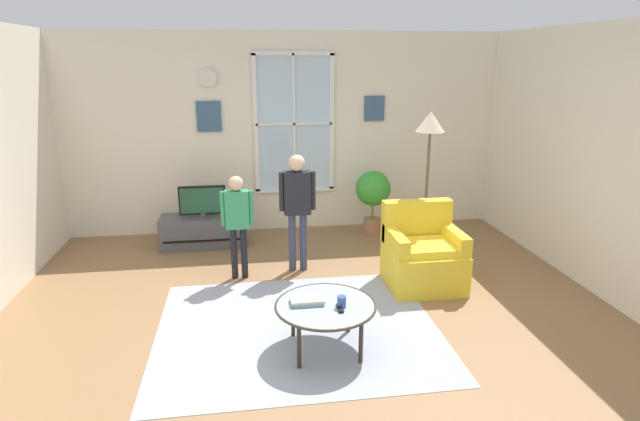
# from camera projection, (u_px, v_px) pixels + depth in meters

# --- Properties ---
(ground_plane) EXTENTS (6.54, 6.56, 0.02)m
(ground_plane) POSITION_uv_depth(u_px,v_px,m) (316.00, 333.00, 4.58)
(ground_plane) COLOR olive
(back_wall) EXTENTS (5.94, 0.17, 2.71)m
(back_wall) POSITION_uv_depth(u_px,v_px,m) (286.00, 133.00, 7.07)
(back_wall) COLOR silver
(back_wall) RESTS_ON ground_plane
(area_rug) EXTENTS (2.51, 2.14, 0.01)m
(area_rug) POSITION_uv_depth(u_px,v_px,m) (298.00, 328.00, 4.64)
(area_rug) COLOR #999EAD
(area_rug) RESTS_ON ground_plane
(tv_stand) EXTENTS (1.11, 0.44, 0.40)m
(tv_stand) POSITION_uv_depth(u_px,v_px,m) (204.00, 231.00, 6.65)
(tv_stand) COLOR #4C4C51
(tv_stand) RESTS_ON ground_plane
(television) EXTENTS (0.59, 0.08, 0.40)m
(television) POSITION_uv_depth(u_px,v_px,m) (202.00, 200.00, 6.53)
(television) COLOR #4C4C4C
(television) RESTS_ON tv_stand
(armchair) EXTENTS (0.76, 0.74, 0.87)m
(armchair) POSITION_uv_depth(u_px,v_px,m) (423.00, 256.00, 5.47)
(armchair) COLOR yellow
(armchair) RESTS_ON ground_plane
(coffee_table) EXTENTS (0.84, 0.84, 0.41)m
(coffee_table) POSITION_uv_depth(u_px,v_px,m) (325.00, 307.00, 4.21)
(coffee_table) COLOR #99B2B7
(coffee_table) RESTS_ON ground_plane
(book_stack) EXTENTS (0.28, 0.19, 0.05)m
(book_stack) POSITION_uv_depth(u_px,v_px,m) (307.00, 301.00, 4.23)
(book_stack) COLOR #6484A8
(book_stack) RESTS_ON coffee_table
(cup) EXTENTS (0.07, 0.07, 0.10)m
(cup) POSITION_uv_depth(u_px,v_px,m) (342.00, 302.00, 4.15)
(cup) COLOR #334C8C
(cup) RESTS_ON coffee_table
(remote_near_books) EXTENTS (0.04, 0.14, 0.02)m
(remote_near_books) POSITION_uv_depth(u_px,v_px,m) (340.00, 308.00, 4.12)
(remote_near_books) COLOR black
(remote_near_books) RESTS_ON coffee_table
(remote_near_cup) EXTENTS (0.10, 0.14, 0.02)m
(remote_near_cup) POSITION_uv_depth(u_px,v_px,m) (316.00, 300.00, 4.27)
(remote_near_cup) COLOR black
(remote_near_cup) RESTS_ON coffee_table
(person_green_shirt) EXTENTS (0.35, 0.16, 1.16)m
(person_green_shirt) POSITION_uv_depth(u_px,v_px,m) (237.00, 215.00, 5.51)
(person_green_shirt) COLOR black
(person_green_shirt) RESTS_ON ground_plane
(person_black_shirt) EXTENTS (0.41, 0.18, 1.35)m
(person_black_shirt) POSITION_uv_depth(u_px,v_px,m) (297.00, 200.00, 5.69)
(person_black_shirt) COLOR #333851
(person_black_shirt) RESTS_ON ground_plane
(potted_plant_by_window) EXTENTS (0.48, 0.48, 0.89)m
(potted_plant_by_window) POSITION_uv_depth(u_px,v_px,m) (373.00, 193.00, 6.97)
(potted_plant_by_window) COLOR #9E6B4C
(potted_plant_by_window) RESTS_ON ground_plane
(floor_lamp) EXTENTS (0.32, 0.32, 1.79)m
(floor_lamp) POSITION_uv_depth(u_px,v_px,m) (430.00, 138.00, 5.66)
(floor_lamp) COLOR black
(floor_lamp) RESTS_ON ground_plane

